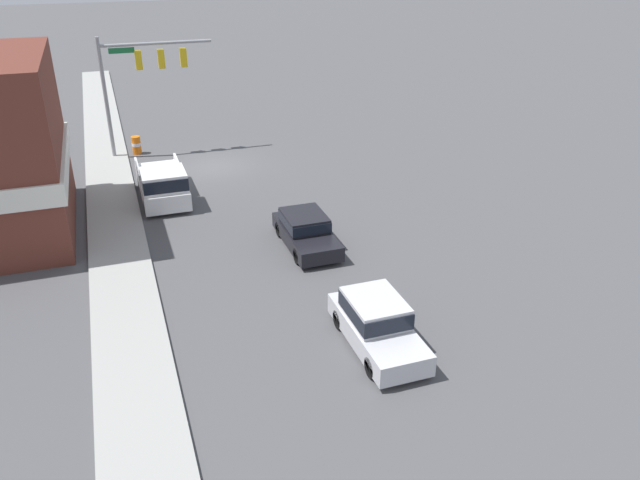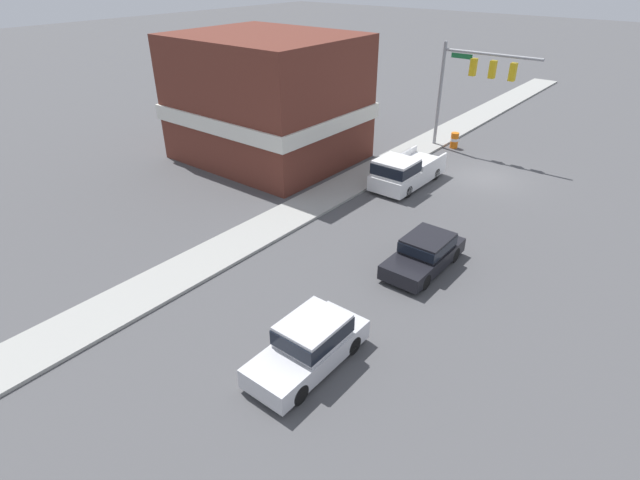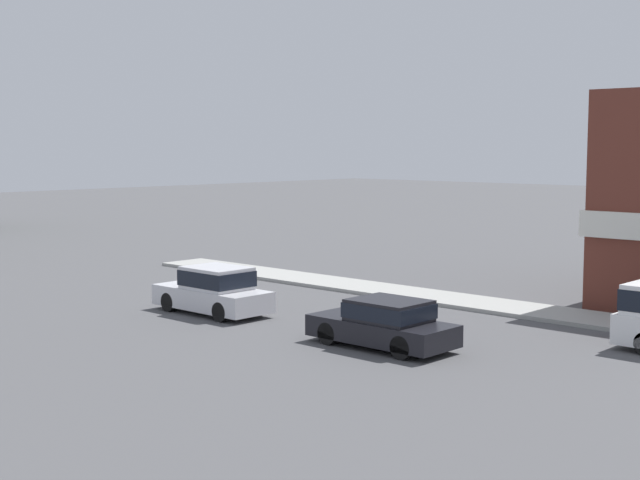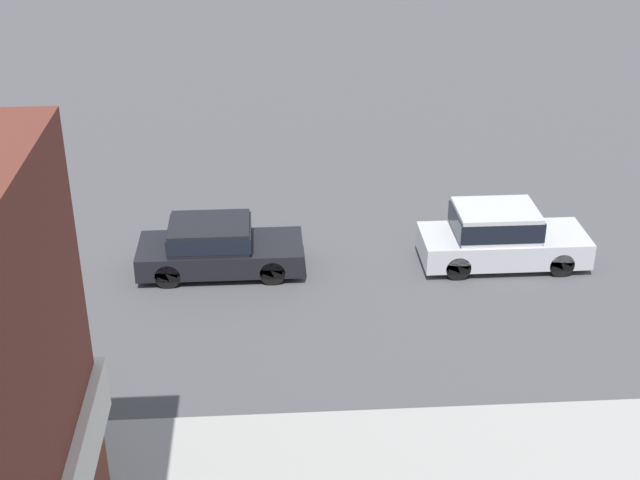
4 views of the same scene
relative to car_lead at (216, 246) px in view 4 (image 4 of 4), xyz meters
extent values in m
cylinder|color=black|center=(-0.80, 1.44, -0.40)|extent=(0.22, 0.66, 0.66)
cylinder|color=black|center=(0.80, 1.44, -0.40)|extent=(0.22, 0.66, 0.66)
cylinder|color=black|center=(-0.80, -1.23, -0.40)|extent=(0.22, 0.66, 0.66)
cylinder|color=black|center=(0.80, -1.23, -0.40)|extent=(0.22, 0.66, 0.66)
cube|color=black|center=(0.00, 0.11, -0.24)|extent=(1.82, 4.31, 0.62)
cube|color=black|center=(0.00, -0.15, 0.37)|extent=(1.67, 2.07, 0.60)
cube|color=black|center=(0.00, -0.15, 0.37)|extent=(1.69, 2.15, 0.42)
cylinder|color=black|center=(-0.72, 8.99, -0.40)|extent=(0.22, 0.66, 0.66)
cylinder|color=black|center=(0.86, 8.99, -0.40)|extent=(0.22, 0.66, 0.66)
cylinder|color=black|center=(-0.72, 6.26, -0.40)|extent=(0.22, 0.66, 0.66)
cylinder|color=black|center=(0.86, 6.26, -0.40)|extent=(0.22, 0.66, 0.66)
cube|color=silver|center=(0.07, 7.62, -0.20)|extent=(1.80, 4.40, 0.70)
cube|color=silver|center=(0.07, 7.36, 0.52)|extent=(1.65, 2.11, 0.75)
cube|color=black|center=(0.07, 7.36, 0.52)|extent=(1.67, 2.20, 0.52)
camera|label=1|loc=(7.26, 22.63, 11.26)|focal=35.00mm
camera|label=2|loc=(-7.78, 16.82, 10.78)|focal=28.00mm
camera|label=3|loc=(-19.42, -15.57, 4.96)|focal=50.00mm
camera|label=4|loc=(20.89, 1.35, 10.64)|focal=50.00mm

